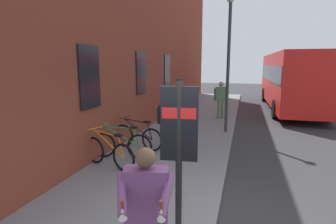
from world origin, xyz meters
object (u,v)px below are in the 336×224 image
Objects in this scene: transit_info_sign at (179,134)px; pedestrian_near_bus at (166,117)px; bicycle_beside_lamp at (109,153)px; bicycle_under_window at (122,145)px; tourist_with_hotdogs at (146,204)px; city_bus at (291,78)px; pedestrian_by_facade at (188,103)px; street_lamp at (229,53)px; pedestrian_crossing_street at (221,96)px; bicycle_leaning_wall at (138,137)px.

transit_info_sign is 4.53m from pedestrian_near_bus.
bicycle_beside_lamp and bicycle_under_window have the same top height.
tourist_with_hotdogs is (-3.21, -2.25, 0.67)m from bicycle_beside_lamp.
city_bus reaches higher than transit_info_sign.
pedestrian_by_facade is at bearing 146.79° from city_bus.
pedestrian_crossing_street is at bearing 9.84° from street_lamp.
bicycle_beside_lamp is at bearing 175.48° from bicycle_leaning_wall.
pedestrian_by_facade is at bearing -16.24° from bicycle_under_window.
pedestrian_by_facade is 0.35× the size of street_lamp.
bicycle_leaning_wall is 5.31m from tourist_with_hotdogs.
tourist_with_hotdogs reaches higher than pedestrian_near_bus.
city_bus is 5.89× the size of pedestrian_crossing_street.
pedestrian_near_bus is 0.91× the size of tourist_with_hotdogs.
bicycle_leaning_wall is at bearing 140.28° from street_lamp.
pedestrian_crossing_street reaches higher than pedestrian_by_facade.
pedestrian_by_facade is at bearing 159.02° from pedestrian_crossing_street.
bicycle_leaning_wall is 0.34× the size of street_lamp.
bicycle_beside_lamp is 1.09× the size of pedestrian_near_bus.
pedestrian_crossing_street is 0.35× the size of street_lamp.
transit_info_sign is 14.36m from city_bus.
pedestrian_near_bus is 0.31× the size of street_lamp.
street_lamp reaches higher than city_bus.
city_bus is at bearing -24.67° from street_lamp.
transit_info_sign is 9.32m from pedestrian_crossing_street.
pedestrian_near_bus is at bearing 166.08° from pedestrian_crossing_street.
pedestrian_by_facade is 1.14× the size of pedestrian_near_bus.
street_lamp is (-2.58, -0.45, 1.93)m from pedestrian_crossing_street.
tourist_with_hotdogs is (-1.07, 0.11, -0.54)m from transit_info_sign.
pedestrian_crossing_street is 5.22m from pedestrian_near_bus.
bicycle_under_window is (0.70, -0.02, 0.00)m from bicycle_beside_lamp.
transit_info_sign is 1.54× the size of pedestrian_near_bus.
bicycle_leaning_wall is 11.78m from city_bus.
bicycle_beside_lamp is at bearing 178.21° from bicycle_under_window.
city_bus is 2.08× the size of street_lamp.
pedestrian_crossing_street reaches higher than bicycle_beside_lamp.
bicycle_leaning_wall is 1.12× the size of pedestrian_near_bus.
street_lamp is at bearing -33.56° from bicycle_under_window.
pedestrian_near_bus is at bearing 152.65° from city_bus.
pedestrian_by_facade reaches higher than pedestrian_near_bus.
tourist_with_hotdogs reaches higher than bicycle_beside_lamp.
bicycle_beside_lamp is 0.97× the size of bicycle_under_window.
bicycle_leaning_wall is 0.73× the size of transit_info_sign.
street_lamp is (4.59, -2.60, 2.63)m from bicycle_beside_lamp.
bicycle_leaning_wall is 5.96m from pedestrian_crossing_street.
street_lamp is (-7.19, 3.30, 1.22)m from city_bus.
bicycle_under_window is 0.35× the size of street_lamp.
bicycle_under_window is 0.17× the size of city_bus.
pedestrian_crossing_street is at bearing 140.86° from city_bus.
tourist_with_hotdogs is (-14.99, 3.65, -0.74)m from city_bus.
transit_info_sign is (-2.84, -2.34, 1.21)m from bicycle_under_window.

